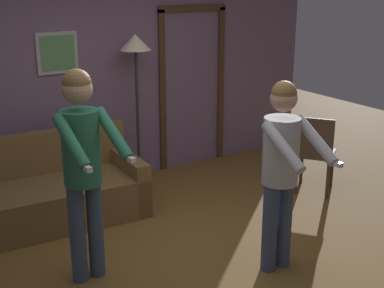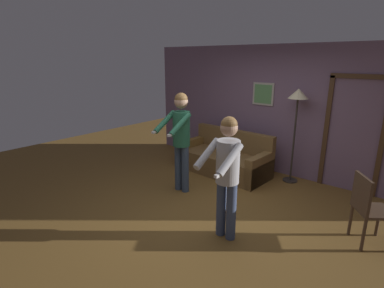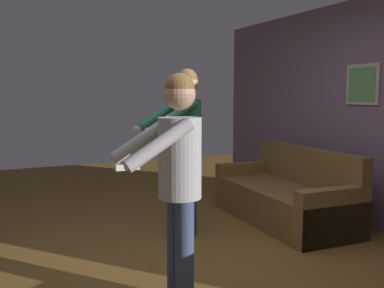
{
  "view_description": "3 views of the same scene",
  "coord_description": "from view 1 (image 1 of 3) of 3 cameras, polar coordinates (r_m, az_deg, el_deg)",
  "views": [
    {
      "loc": [
        -2.25,
        -3.56,
        2.45
      ],
      "look_at": [
        0.03,
        0.04,
        1.09
      ],
      "focal_mm": 50.0,
      "sensor_mm": 36.0,
      "label": 1
    },
    {
      "loc": [
        2.53,
        -3.49,
        2.33
      ],
      "look_at": [
        -0.31,
        -0.11,
        1.06
      ],
      "focal_mm": 28.0,
      "sensor_mm": 36.0,
      "label": 2
    },
    {
      "loc": [
        3.25,
        -1.63,
        1.51
      ],
      "look_at": [
        -0.1,
        -0.05,
        1.08
      ],
      "focal_mm": 40.0,
      "sensor_mm": 36.0,
      "label": 3
    }
  ],
  "objects": [
    {
      "name": "back_wall_assembly",
      "position": [
        6.35,
        -11.03,
        6.96
      ],
      "size": [
        6.4,
        0.1,
        2.6
      ],
      "color": "slate",
      "rests_on": "ground_plane"
    },
    {
      "name": "person_standing_right",
      "position": [
        4.43,
        9.56,
        -1.77
      ],
      "size": [
        0.44,
        0.65,
        1.65
      ],
      "color": "#3D4C70",
      "rests_on": "ground_plane"
    },
    {
      "name": "ground_plane",
      "position": [
        4.87,
        -0.11,
        -12.49
      ],
      "size": [
        12.0,
        12.0,
        0.0
      ],
      "primitive_type": "plane",
      "color": "brown"
    },
    {
      "name": "dining_chair_distant",
      "position": [
        6.26,
        12.97,
        -0.65
      ],
      "size": [
        0.59,
        0.59,
        0.93
      ],
      "color": "#4C3828",
      "rests_on": "ground_plane"
    },
    {
      "name": "couch",
      "position": [
        5.71,
        -15.02,
        -5.3
      ],
      "size": [
        1.94,
        0.94,
        0.87
      ],
      "color": "brown",
      "rests_on": "ground_plane"
    },
    {
      "name": "person_standing_left",
      "position": [
        4.27,
        -11.6,
        -1.34
      ],
      "size": [
        0.45,
        0.7,
        1.78
      ],
      "color": "#3A4B65",
      "rests_on": "ground_plane"
    },
    {
      "name": "torchiere_lamp",
      "position": [
        6.22,
        -6.01,
        9.12
      ],
      "size": [
        0.36,
        0.36,
        1.8
      ],
      "color": "#332D28",
      "rests_on": "ground_plane"
    }
  ]
}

